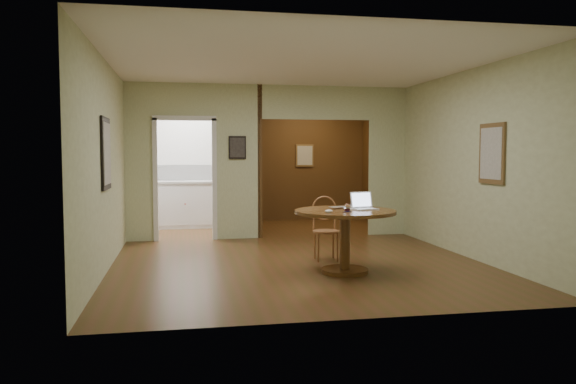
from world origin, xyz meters
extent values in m
plane|color=#4B3415|center=(0.00, 0.00, 0.00)|extent=(5.00, 5.00, 0.00)
plane|color=white|center=(0.00, 0.00, 2.70)|extent=(5.00, 5.00, 0.00)
plane|color=beige|center=(0.00, -2.50, 1.35)|extent=(5.00, 0.00, 5.00)
plane|color=beige|center=(-2.50, 0.00, 1.35)|extent=(0.00, 5.00, 5.00)
plane|color=beige|center=(2.50, 0.00, 1.35)|extent=(0.00, 5.00, 5.00)
cube|color=beige|center=(-2.25, 2.50, 1.35)|extent=(0.50, 2.70, 0.04)
cube|color=beige|center=(-0.60, 2.50, 1.35)|extent=(0.80, 2.70, 0.04)
cube|color=beige|center=(2.15, 2.50, 1.35)|extent=(0.70, 2.70, 0.04)
plane|color=white|center=(-1.35, 4.50, 1.35)|extent=(2.70, 0.00, 2.70)
plane|color=#422713|center=(1.15, 5.00, 1.35)|extent=(2.70, 0.00, 2.70)
cube|color=#422713|center=(-0.20, 3.75, 1.35)|extent=(0.08, 2.50, 2.70)
cube|color=black|center=(-2.48, 0.00, 1.50)|extent=(0.03, 0.70, 0.90)
cube|color=brown|center=(2.48, -0.50, 1.50)|extent=(0.03, 0.60, 0.80)
cube|color=black|center=(-0.60, 2.48, 1.60)|extent=(0.30, 0.03, 0.40)
cube|color=silver|center=(1.15, 4.98, 1.45)|extent=(0.40, 0.03, 0.50)
cube|color=white|center=(-1.35, 4.49, 1.10)|extent=(2.00, 0.02, 0.32)
cylinder|color=brown|center=(0.45, -0.57, 0.03)|extent=(0.59, 0.59, 0.05)
cylinder|color=brown|center=(0.45, -0.57, 0.39)|extent=(0.13, 0.13, 0.69)
cylinder|color=brown|center=(0.45, -0.57, 0.77)|extent=(1.27, 1.27, 0.04)
cylinder|color=#905F33|center=(0.43, 0.29, 0.41)|extent=(0.40, 0.40, 0.03)
cylinder|color=#905F33|center=(0.29, 0.16, 0.20)|extent=(0.03, 0.03, 0.41)
cylinder|color=#905F33|center=(0.56, 0.14, 0.20)|extent=(0.03, 0.03, 0.41)
cylinder|color=#905F33|center=(0.30, 0.43, 0.20)|extent=(0.03, 0.03, 0.41)
cylinder|color=#905F33|center=(0.57, 0.41, 0.20)|extent=(0.03, 0.03, 0.41)
cylinder|color=#905F33|center=(0.28, 0.43, 0.58)|extent=(0.02, 0.02, 0.33)
cylinder|color=#905F33|center=(0.59, 0.41, 0.58)|extent=(0.02, 0.02, 0.33)
torus|color=#905F33|center=(0.44, 0.43, 0.72)|extent=(0.35, 0.04, 0.35)
cube|color=white|center=(0.70, -0.56, 0.80)|extent=(0.35, 0.28, 0.02)
cube|color=silver|center=(0.70, -0.59, 0.81)|extent=(0.28, 0.17, 0.00)
cube|color=white|center=(0.70, -0.43, 0.91)|extent=(0.31, 0.13, 0.21)
cube|color=#818BA4|center=(0.70, -0.44, 0.91)|extent=(0.27, 0.10, 0.17)
imported|color=silver|center=(0.49, -0.39, 0.81)|extent=(0.39, 0.33, 0.03)
ellipsoid|color=white|center=(0.17, -0.84, 0.81)|extent=(0.10, 0.06, 0.04)
cylinder|color=navy|center=(0.41, -0.79, 0.80)|extent=(0.12, 0.06, 0.01)
cube|color=white|center=(-1.35, 4.20, 0.45)|extent=(2.00, 0.55, 0.90)
cube|color=beige|center=(-1.35, 4.20, 0.92)|extent=(2.06, 0.60, 0.04)
sphere|color=#B20C0C|center=(-1.50, 3.91, 0.50)|extent=(0.03, 0.03, 0.03)
sphere|color=#B20C0C|center=(-0.50, 3.91, 0.50)|extent=(0.03, 0.03, 0.03)
ellipsoid|color=beige|center=(-0.70, 4.20, 1.07)|extent=(0.29, 0.25, 0.27)
camera|label=1|loc=(-1.55, -7.29, 1.51)|focal=35.00mm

